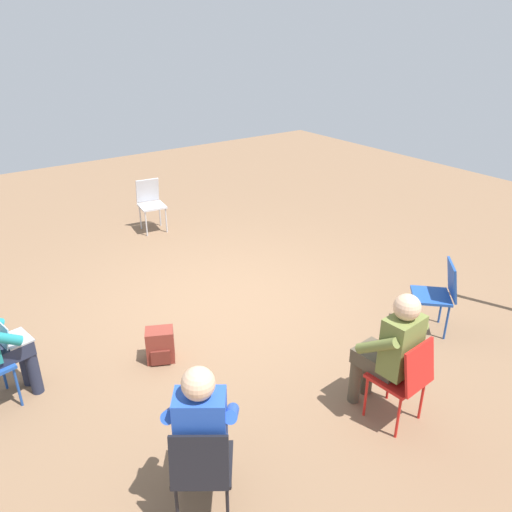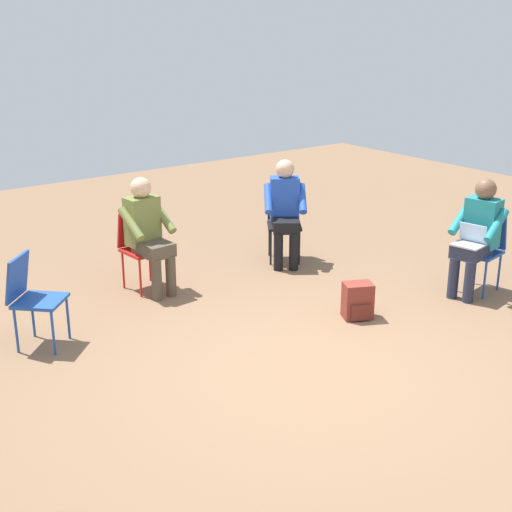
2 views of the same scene
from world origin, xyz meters
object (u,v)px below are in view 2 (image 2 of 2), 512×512
object	(u,v)px
chair_north	(483,246)
backpack_near_laptop_user	(358,303)
chair_southwest	(32,294)
person_with_laptop	(477,231)
chair_northwest	(284,219)
person_in_olive	(148,230)
person_in_blue	(285,207)
chair_west	(140,244)

from	to	relation	value
chair_north	backpack_near_laptop_user	xyz separation A→B (m)	(-0.24, -1.61, -0.34)
chair_southwest	person_with_laptop	xyz separation A→B (m)	(1.57, 4.21, 0.20)
chair_northwest	backpack_near_laptop_user	bearing A→B (deg)	108.35
person_in_olive	chair_southwest	bearing A→B (deg)	16.10
chair_southwest	person_in_olive	xyz separation A→B (m)	(-0.56, 1.48, 0.20)
person_with_laptop	backpack_near_laptop_user	xyz separation A→B (m)	(-0.27, -1.45, -0.53)
chair_north	person_in_blue	world-z (taller)	person_in_blue
chair_southwest	backpack_near_laptop_user	world-z (taller)	chair_southwest
chair_southwest	chair_north	xyz separation A→B (m)	(1.54, 4.38, 0.00)
chair_west	person_with_laptop	bearing A→B (deg)	135.39
chair_north	person_in_olive	size ratio (longest dim) A/B	0.69
chair_southwest	person_in_blue	xyz separation A→B (m)	(-0.42, 3.23, 0.20)
chair_west	person_in_olive	xyz separation A→B (m)	(0.17, 0.01, 0.20)
chair_west	person_in_blue	world-z (taller)	person_in_blue
chair_southwest	person_with_laptop	size ratio (longest dim) A/B	0.69
chair_southwest	chair_north	bearing A→B (deg)	115.21
chair_west	chair_northwest	world-z (taller)	same
person_in_blue	chair_west	bearing A→B (deg)	25.28
chair_west	person_in_blue	xyz separation A→B (m)	(0.31, 1.76, 0.20)
chair_northwest	person_with_laptop	world-z (taller)	person_with_laptop
chair_southwest	chair_north	size ratio (longest dim) A/B	1.00
chair_north	person_in_blue	xyz separation A→B (m)	(-1.95, -1.15, 0.20)
chair_southwest	backpack_near_laptop_user	xyz separation A→B (m)	(1.30, 2.76, -0.34)
chair_southwest	person_in_blue	bearing A→B (deg)	141.91
chair_north	person_with_laptop	distance (m)	0.26
backpack_near_laptop_user	person_in_olive	bearing A→B (deg)	-145.43
person_in_olive	person_in_blue	xyz separation A→B (m)	(0.15, 1.75, 0.00)
chair_northwest	chair_north	bearing A→B (deg)	151.98
chair_west	backpack_near_laptop_user	size ratio (longest dim) A/B	2.36
chair_northwest	person_with_laptop	xyz separation A→B (m)	(2.12, 0.88, 0.20)
chair_west	backpack_near_laptop_user	world-z (taller)	chair_west
chair_west	chair_northwest	bearing A→B (deg)	169.92
person_in_olive	backpack_near_laptop_user	xyz separation A→B (m)	(1.86, 1.28, -0.54)
chair_southwest	backpack_near_laptop_user	size ratio (longest dim) A/B	2.36
person_in_olive	backpack_near_laptop_user	size ratio (longest dim) A/B	3.44
chair_northwest	person_with_laptop	size ratio (longest dim) A/B	0.69
chair_southwest	person_in_olive	world-z (taller)	person_in_olive
chair_north	chair_northwest	bearing A→B (deg)	16.31
person_in_blue	person_in_olive	bearing A→B (deg)	30.55
person_with_laptop	chair_west	bearing A→B (deg)	39.70
chair_west	person_with_laptop	xyz separation A→B (m)	(2.30, 2.74, 0.20)
chair_west	person_with_laptop	distance (m)	3.58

